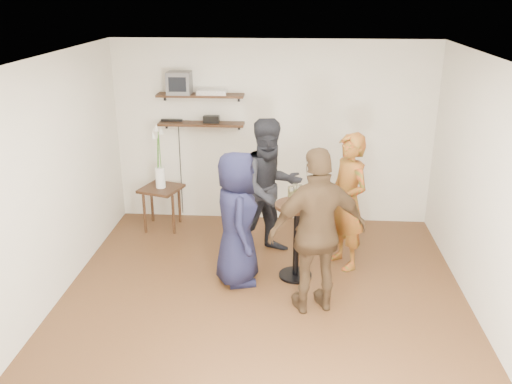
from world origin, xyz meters
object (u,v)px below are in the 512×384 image
Objects in this scene: dvd_deck at (212,92)px; radio at (211,119)px; drinks_table at (297,231)px; person_navy at (237,219)px; person_plaid at (348,202)px; side_table at (161,194)px; person_dark at (270,188)px; person_brown at (318,232)px; crt_monitor at (180,83)px.

dvd_deck is 1.82× the size of radio.
person_navy is at bearing -168.23° from drinks_table.
side_table is at bearing -140.62° from person_plaid.
side_table is 2.70m from person_plaid.
person_navy is (0.51, -1.76, -1.11)m from dvd_deck.
dvd_deck is at bearing 126.24° from drinks_table.
person_dark is at bearing -50.03° from dvd_deck.
person_brown is at bearing -51.12° from person_plaid.
dvd_deck is 2.86m from person_brown.
side_table is (-0.27, -0.33, -1.51)m from crt_monitor.
crt_monitor is 0.34× the size of drinks_table.
dvd_deck reaches higher than radio.
radio is 2.76m from person_brown.
person_dark is (-0.94, 0.26, 0.05)m from person_plaid.
person_brown is at bearing -72.41° from drinks_table.
person_plaid is 1.07× the size of person_navy.
side_table is 1.91m from person_navy.
crt_monitor is at bearing 180.00° from radio.
dvd_deck is at bearing 0.00° from radio.
person_dark reaches higher than person_navy.
side_table is at bearing -129.27° from crt_monitor.
dvd_deck reaches higher than drinks_table.
side_table is 2.30m from drinks_table.
drinks_table is 0.75m from person_brown.
person_dark is at bearing -49.25° from radio.
side_table is at bearing 127.13° from person_dark.
person_brown is (1.40, -2.28, -1.01)m from dvd_deck.
person_dark reaches higher than drinks_table.
person_brown reaches higher than side_table.
person_dark reaches higher than side_table.
person_brown is at bearing -58.08° from radio.
dvd_deck is at bearing -155.34° from person_plaid.
crt_monitor is 2.00m from person_dark.
dvd_deck is 1.67m from person_dark.
person_brown reaches higher than person_plaid.
radio is 1.98m from person_navy.
dvd_deck is 2.15m from person_navy.
side_table is at bearing -154.64° from radio.
person_navy is (0.53, -1.76, -0.73)m from radio.
drinks_table is at bearing -53.22° from radio.
person_brown reaches higher than person_dark.
person_brown reaches higher than person_navy.
person_plaid is at bearing -80.97° from person_navy.
crt_monitor reaches higher than person_dark.
person_navy is at bearing -143.66° from person_dark.
drinks_table is (1.90, -1.30, 0.09)m from side_table.
dvd_deck reaches higher than person_navy.
person_brown is (-0.39, -1.01, 0.05)m from person_plaid.
dvd_deck is 0.43× the size of drinks_table.
person_dark is (1.30, -1.02, -1.13)m from crt_monitor.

